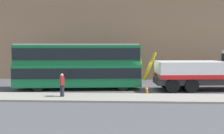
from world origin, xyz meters
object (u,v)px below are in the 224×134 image
at_px(double_decker_bus, 78,64).
at_px(pedestrian_onlooker, 62,85).
at_px(traffic_cone_near_bus, 147,89).
at_px(recovery_tow_truck, 212,70).

relative_size(double_decker_bus, pedestrian_onlooker, 6.54).
relative_size(pedestrian_onlooker, traffic_cone_near_bus, 2.38).
bearing_deg(double_decker_bus, pedestrian_onlooker, -102.31).
bearing_deg(pedestrian_onlooker, traffic_cone_near_bus, -11.14).
bearing_deg(double_decker_bus, recovery_tow_truck, -4.77).
relative_size(recovery_tow_truck, double_decker_bus, 0.91).
height_order(recovery_tow_truck, traffic_cone_near_bus, recovery_tow_truck).
distance_m(double_decker_bus, pedestrian_onlooker, 4.18).
height_order(double_decker_bus, traffic_cone_near_bus, double_decker_bus).
xyz_separation_m(recovery_tow_truck, pedestrian_onlooker, (-12.25, -4.00, -0.77)).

